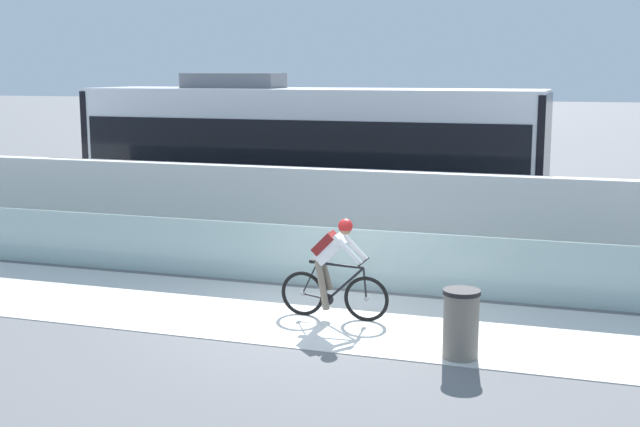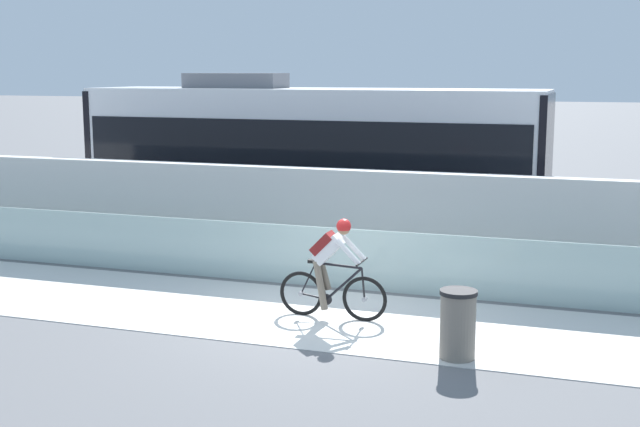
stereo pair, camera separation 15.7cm
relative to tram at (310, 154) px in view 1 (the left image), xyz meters
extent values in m
plane|color=slate|center=(2.60, -6.85, -1.89)|extent=(200.00, 200.00, 0.00)
cube|color=silver|center=(2.60, -6.85, -1.89)|extent=(32.00, 3.20, 0.01)
cube|color=#ADC6C1|center=(2.60, -5.00, -1.35)|extent=(32.00, 0.05, 1.09)
cube|color=silver|center=(2.60, -3.20, -0.93)|extent=(32.00, 0.36, 1.93)
cube|color=#595654|center=(2.60, -0.72, -1.89)|extent=(32.00, 0.08, 0.01)
cube|color=#595654|center=(2.60, 0.72, -1.89)|extent=(32.00, 0.08, 0.01)
cube|color=silver|center=(0.02, 0.00, 0.01)|extent=(11.00, 2.50, 3.10)
cube|color=black|center=(0.02, 0.00, 0.36)|extent=(10.56, 2.54, 1.04)
cube|color=red|center=(0.02, 0.00, -1.36)|extent=(10.78, 2.53, 0.28)
cube|color=slate|center=(-1.96, 0.00, 1.74)|extent=(2.40, 1.10, 0.36)
cube|color=#232326|center=(-3.50, 0.00, -1.53)|extent=(1.40, 1.88, 0.20)
cylinder|color=black|center=(-3.50, -0.72, -1.59)|extent=(0.60, 0.10, 0.60)
cylinder|color=black|center=(-3.50, 0.72, -1.59)|extent=(0.60, 0.10, 0.60)
cube|color=#232326|center=(3.54, 0.00, -1.53)|extent=(1.40, 1.88, 0.20)
cylinder|color=black|center=(3.54, -0.72, -1.59)|extent=(0.60, 0.10, 0.60)
cylinder|color=black|center=(3.54, 0.72, -1.59)|extent=(0.60, 0.10, 0.60)
cube|color=black|center=(-5.43, 0.00, 0.01)|extent=(0.16, 2.54, 2.94)
cube|color=black|center=(5.47, 0.00, 0.01)|extent=(0.16, 2.54, 2.94)
torus|color=black|center=(3.29, -6.85, -1.53)|extent=(0.72, 0.06, 0.72)
cylinder|color=#99999E|center=(3.29, -6.85, -1.53)|extent=(0.07, 0.10, 0.07)
torus|color=black|center=(2.24, -6.85, -1.53)|extent=(0.72, 0.06, 0.72)
cylinder|color=#99999E|center=(2.24, -6.85, -1.53)|extent=(0.07, 0.10, 0.07)
cylinder|color=black|center=(2.95, -6.85, -1.32)|extent=(0.60, 0.04, 0.58)
cylinder|color=black|center=(2.58, -6.85, -1.30)|extent=(0.22, 0.04, 0.59)
cylinder|color=black|center=(2.86, -6.85, -1.03)|extent=(0.76, 0.04, 0.07)
cylinder|color=black|center=(2.45, -6.85, -1.56)|extent=(0.43, 0.03, 0.09)
cylinder|color=black|center=(2.36, -6.85, -1.27)|extent=(0.27, 0.02, 0.53)
cylinder|color=black|center=(3.27, -6.85, -1.29)|extent=(0.08, 0.03, 0.49)
cube|color=black|center=(2.49, -6.85, -0.99)|extent=(0.24, 0.10, 0.05)
cylinder|color=black|center=(3.24, -6.85, -0.94)|extent=(0.03, 0.58, 0.03)
cylinder|color=#262628|center=(2.67, -6.85, -1.59)|extent=(0.18, 0.02, 0.18)
cube|color=silver|center=(2.71, -6.85, -0.78)|extent=(0.50, 0.28, 0.51)
cube|color=maroon|center=(2.61, -6.85, -0.69)|extent=(0.38, 0.30, 0.38)
sphere|color=#997051|center=(2.95, -6.85, -0.43)|extent=(0.20, 0.20, 0.20)
sphere|color=red|center=(2.95, -6.85, -0.40)|extent=(0.23, 0.23, 0.23)
cylinder|color=silver|center=(3.06, -7.01, -0.77)|extent=(0.41, 0.08, 0.41)
cylinder|color=silver|center=(3.06, -6.69, -0.77)|extent=(0.41, 0.08, 0.41)
cylinder|color=#726656|center=(2.60, -6.94, -1.35)|extent=(0.25, 0.11, 0.79)
cylinder|color=#726656|center=(2.60, -6.76, -1.21)|extent=(0.25, 0.11, 0.52)
cylinder|color=slate|center=(4.96, -8.10, -1.44)|extent=(0.48, 0.48, 0.90)
cylinder|color=black|center=(4.96, -8.10, -0.96)|extent=(0.51, 0.51, 0.06)
camera|label=1|loc=(6.59, -19.11, 1.97)|focal=47.26mm
camera|label=2|loc=(6.74, -19.06, 1.97)|focal=47.26mm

